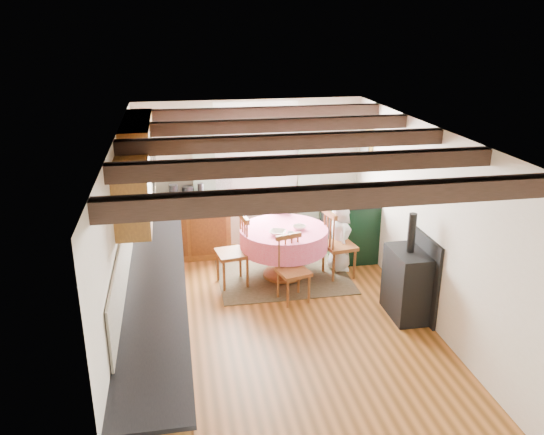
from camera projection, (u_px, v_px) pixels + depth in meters
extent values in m
cube|color=#A55F28|center=(284.00, 327.00, 6.76)|extent=(3.60, 5.50, 0.00)
cube|color=white|center=(285.00, 134.00, 5.95)|extent=(3.60, 5.50, 0.00)
cube|color=silver|center=(250.00, 174.00, 8.90)|extent=(3.60, 0.00, 2.40)
cube|color=silver|center=(364.00, 382.00, 3.81)|extent=(3.60, 0.00, 2.40)
cube|color=silver|center=(124.00, 247.00, 6.05)|extent=(0.00, 5.50, 2.40)
cube|color=silver|center=(430.00, 227.00, 6.66)|extent=(0.00, 5.50, 2.40)
cube|color=#36231C|center=(339.00, 197.00, 4.13)|extent=(3.60, 0.16, 0.16)
cube|color=#36231C|center=(307.00, 164.00, 5.05)|extent=(3.60, 0.16, 0.16)
cube|color=#36231C|center=(285.00, 142.00, 5.98)|extent=(3.60, 0.16, 0.16)
cube|color=#36231C|center=(269.00, 125.00, 6.90)|extent=(3.60, 0.16, 0.16)
cube|color=#36231C|center=(257.00, 113.00, 7.83)|extent=(3.60, 0.16, 0.16)
cube|color=beige|center=(128.00, 237.00, 6.33)|extent=(0.02, 4.50, 0.55)
cube|color=beige|center=(188.00, 178.00, 8.71)|extent=(1.40, 0.02, 0.55)
cube|color=#99631E|center=(157.00, 306.00, 6.36)|extent=(0.60, 5.30, 0.88)
cube|color=#99631E|center=(188.00, 229.00, 8.70)|extent=(1.30, 0.60, 0.88)
cube|color=black|center=(156.00, 270.00, 6.21)|extent=(0.64, 5.30, 0.04)
cube|color=black|center=(187.00, 202.00, 8.53)|extent=(1.30, 0.64, 0.04)
cube|color=#99631E|center=(139.00, 155.00, 6.94)|extent=(0.34, 1.80, 0.90)
cube|color=#99631E|center=(133.00, 194.00, 5.56)|extent=(0.34, 0.90, 0.70)
cube|color=white|center=(256.00, 150.00, 8.77)|extent=(1.34, 0.03, 1.54)
cube|color=white|center=(256.00, 150.00, 8.77)|extent=(1.20, 0.01, 1.40)
cube|color=#A3B29D|center=(204.00, 184.00, 8.71)|extent=(0.35, 0.10, 2.10)
cube|color=#A3B29D|center=(309.00, 179.00, 9.00)|extent=(0.35, 0.10, 2.10)
cylinder|color=black|center=(257.00, 113.00, 8.49)|extent=(2.00, 0.03, 0.03)
cube|color=gold|center=(366.00, 146.00, 8.61)|extent=(0.04, 0.50, 0.60)
cylinder|color=silver|center=(315.00, 142.00, 8.88)|extent=(0.30, 0.02, 0.30)
cube|color=#352A19|center=(283.00, 276.00, 8.08)|extent=(1.89, 1.47, 0.01)
imported|color=#363540|center=(280.00, 223.00, 8.56)|extent=(0.44, 0.30, 1.16)
imported|color=white|center=(340.00, 236.00, 8.18)|extent=(0.38, 0.54, 1.06)
imported|color=silver|center=(278.00, 233.00, 7.59)|extent=(0.30, 0.30, 0.06)
imported|color=silver|center=(299.00, 227.00, 7.78)|extent=(0.23, 0.23, 0.06)
imported|color=silver|center=(291.00, 235.00, 7.47)|extent=(0.13, 0.13, 0.09)
cylinder|color=#262628|center=(174.00, 192.00, 8.54)|extent=(0.14, 0.14, 0.24)
cylinder|color=#262628|center=(188.00, 192.00, 8.61)|extent=(0.17, 0.17, 0.19)
cylinder|color=#262628|center=(201.00, 191.00, 8.56)|extent=(0.09, 0.09, 0.25)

